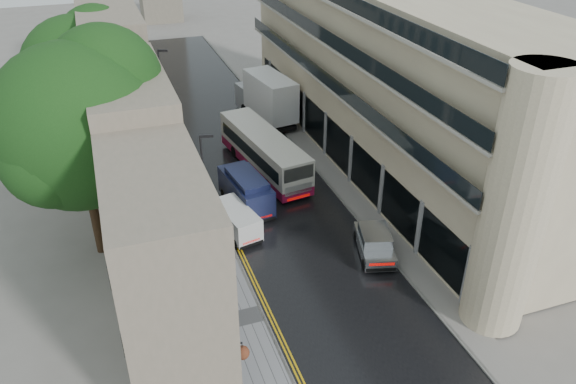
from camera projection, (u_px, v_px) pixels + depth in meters
road at (256, 169)px, 45.67m from camera, size 9.00×85.00×0.02m
left_sidewalk at (184, 180)px, 43.97m from camera, size 2.70×85.00×0.12m
right_sidewalk at (317, 158)px, 47.19m from camera, size 1.80×85.00×0.12m
old_shop_row at (123, 103)px, 41.99m from camera, size 4.50×56.00×12.00m
modern_block at (385, 78)px, 43.89m from camera, size 8.00×40.00×14.00m
tree_near at (82, 153)px, 32.48m from camera, size 10.56×10.56×13.89m
tree_far at (83, 91)px, 43.54m from camera, size 9.24×9.24×12.46m
cream_bus at (268, 173)px, 41.72m from camera, size 4.29×11.91×3.18m
white_lorry at (264, 107)px, 51.13m from camera, size 3.96×9.22×4.68m
silver_hatchback at (365, 257)px, 33.91m from camera, size 3.07×4.79×1.66m
white_van at (235, 235)px, 35.77m from camera, size 2.65×4.48×1.90m
navy_van at (243, 205)px, 38.04m from camera, size 2.86×5.70×2.79m
pedestrian at (205, 215)px, 37.94m from camera, size 0.65×0.49×1.62m
lamp_post_near at (205, 190)px, 35.09m from camera, size 0.85×0.39×7.40m
lamp_post_far at (163, 94)px, 49.22m from camera, size 0.88×0.55×7.83m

